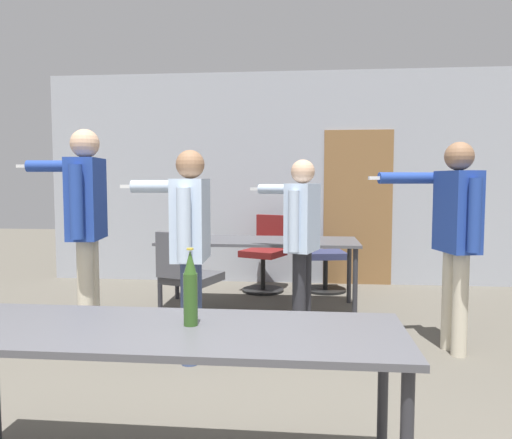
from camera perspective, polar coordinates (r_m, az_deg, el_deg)
name	(u,v)px	position (r m, az deg, el deg)	size (l,w,h in m)	color
back_wall	(277,179)	(6.77, 2.46, 4.64)	(6.24, 0.12, 2.83)	#A3A8B2
conference_table_near	(164,343)	(2.27, -10.44, -13.76)	(2.08, 0.68, 0.75)	#4C4C51
conference_table_far	(259,245)	(5.38, 0.32, -2.97)	(2.11, 0.81, 0.75)	#4C4C51
person_center_tall	(455,225)	(4.27, 21.83, -0.64)	(0.84, 0.57, 1.69)	beige
person_far_watching	(189,235)	(3.83, -7.66, -1.79)	(0.76, 0.63, 1.62)	#3D4C75
person_right_polo	(85,213)	(4.52, -18.97, 0.71)	(0.87, 0.63, 1.82)	beige
person_left_plaid	(301,230)	(4.44, 5.16, -1.16)	(0.67, 0.71, 1.57)	#28282D
office_chair_far_left	(189,282)	(4.78, -7.71, -7.14)	(0.59, 0.63, 0.92)	black
office_chair_far_right	(320,257)	(6.30, 7.28, -4.28)	(0.59, 0.54, 0.92)	black
office_chair_mid_tucked	(266,255)	(6.30, 1.13, -4.10)	(0.61, 0.65, 0.94)	black
beer_bottle	(190,289)	(2.23, -7.50, -7.90)	(0.06, 0.06, 0.34)	#2D511E
drink_cup	(305,236)	(5.33, 5.65, -1.85)	(0.09, 0.09, 0.10)	#E05123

